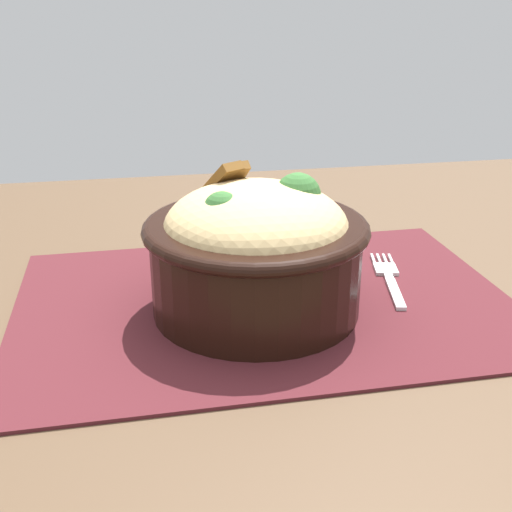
# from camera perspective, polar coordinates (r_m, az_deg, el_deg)

# --- Properties ---
(table) EXTENTS (1.30, 0.91, 0.75)m
(table) POSITION_cam_1_polar(r_m,az_deg,el_deg) (0.62, 3.76, -9.79)
(table) COLOR #4C3826
(table) RESTS_ON ground_plane
(placemat) EXTENTS (0.44, 0.31, 0.00)m
(placemat) POSITION_cam_1_polar(r_m,az_deg,el_deg) (0.58, 0.71, -3.90)
(placemat) COLOR #47191E
(placemat) RESTS_ON table
(bowl) EXTENTS (0.20, 0.20, 0.13)m
(bowl) POSITION_cam_1_polar(r_m,az_deg,el_deg) (0.54, 0.00, 0.83)
(bowl) COLOR black
(bowl) RESTS_ON placemat
(fork) EXTENTS (0.04, 0.12, 0.00)m
(fork) POSITION_cam_1_polar(r_m,az_deg,el_deg) (0.63, 11.72, -1.83)
(fork) COLOR silver
(fork) RESTS_ON placemat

